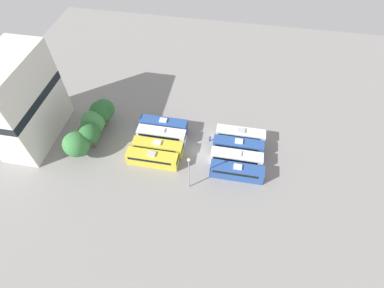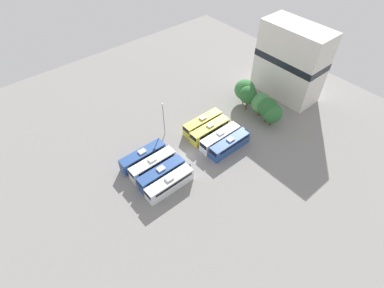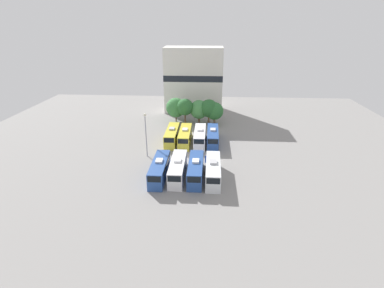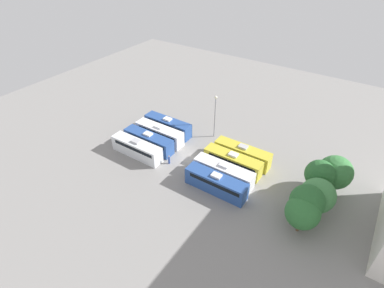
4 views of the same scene
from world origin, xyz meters
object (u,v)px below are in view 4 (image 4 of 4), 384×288
Objects in this scene: bus_0 at (168,126)px; tree_0 at (335,172)px; bus_3 at (137,148)px; tree_3 at (307,202)px; bus_1 at (160,133)px; bus_5 at (233,162)px; worker_person at (169,160)px; bus_6 at (224,172)px; bus_2 at (149,141)px; bus_7 at (216,183)px; tree_1 at (320,174)px; tree_2 at (317,195)px; bus_4 at (242,154)px; tree_4 at (303,212)px; light_pole at (215,110)px.

bus_0 is 1.57× the size of tree_0.
tree_3 is (-1.12, 30.80, 2.73)m from bus_3.
bus_5 is at bearing 90.27° from bus_1.
worker_person is at bearing -71.23° from tree_0.
bus_6 is 14.33m from tree_3.
bus_2 is 1.00× the size of bus_7.
tree_1 is 6.46m from tree_3.
worker_person is at bearing -84.58° from tree_2.
bus_0 and bus_5 have the same top height.
tree_0 is (-0.81, 15.35, 2.33)m from bus_4.
bus_2 is 1.54× the size of tree_3.
bus_0 is 1.00× the size of bus_4.
tree_1 is (-7.58, 30.74, 3.00)m from bus_3.
bus_7 is 18.68m from tree_0.
tree_4 is at bearing 53.92° from bus_4.
bus_3 is 30.87m from tree_4.
tree_2 is 0.94× the size of tree_3.
bus_3 is 17.12m from bus_6.
worker_person is at bearing -81.38° from bus_6.
bus_6 is at bearing -65.07° from tree_0.
bus_1 and bus_4 have the same top height.
bus_1 is at bearing -79.48° from bus_4.
bus_2 is 1.00× the size of bus_6.
bus_2 reaches higher than worker_person.
bus_1 is at bearing -87.66° from tree_1.
tree_2 is at bearing 95.42° from worker_person.
light_pole reaches higher than tree_3.
tree_1 is 1.08× the size of tree_2.
tree_0 reaches higher than worker_person.
bus_7 is 10.78m from worker_person.
bus_4 is 1.54× the size of tree_3.
bus_5 is (3.17, 16.84, 0.00)m from bus_0.
bus_6 is at bearing -175.34° from bus_7.
bus_0 is 32.66m from tree_0.
worker_person is (5.00, -10.37, -0.88)m from bus_5.
bus_0 is 30.98m from tree_1.
bus_5 is 16.37m from tree_0.
bus_4 is 10.42m from light_pole.
tree_2 reaches higher than bus_2.
tree_4 is at bearing 83.37° from bus_2.
light_pole reaches higher than tree_1.
bus_3 is 31.92m from tree_2.
worker_person is at bearing -64.24° from bus_5.
worker_person is (-1.41, 6.44, -0.88)m from bus_3.
bus_4 and bus_5 have the same top height.
bus_6 is 2.96m from bus_7.
bus_2 is 31.45m from tree_2.
tree_0 is (-7.17, 32.30, 2.33)m from bus_2.
worker_person is at bearing 38.36° from bus_0.
light_pole is at bearing -148.58° from bus_7.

